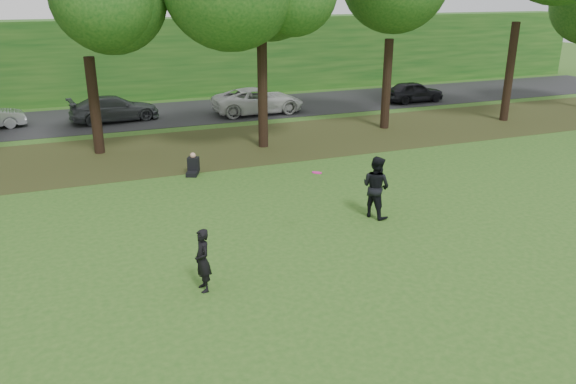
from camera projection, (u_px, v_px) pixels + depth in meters
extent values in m
plane|color=#2A541A|center=(273.00, 289.00, 13.34)|extent=(120.00, 120.00, 0.00)
cube|color=#412C17|center=(173.00, 151.00, 24.73)|extent=(60.00, 7.00, 0.01)
cube|color=black|center=(147.00, 115.00, 31.74)|extent=(70.00, 7.00, 0.02)
cube|color=#154A16|center=(130.00, 59.00, 36.15)|extent=(70.00, 3.00, 5.00)
imported|color=black|center=(203.00, 260.00, 13.05)|extent=(0.43, 0.60, 1.54)
imported|color=black|center=(376.00, 187.00, 17.31)|extent=(1.06, 1.17, 1.95)
imported|color=#414549|center=(114.00, 108.00, 30.18)|extent=(4.85, 2.42, 1.35)
imported|color=silver|center=(258.00, 101.00, 32.08)|extent=(5.21, 2.42, 1.45)
imported|color=black|center=(414.00, 92.00, 35.36)|extent=(3.85, 1.62, 1.30)
cylinder|color=#E5138F|center=(317.00, 173.00, 15.02)|extent=(0.38, 0.38, 0.08)
cube|color=black|center=(192.00, 173.00, 21.48)|extent=(0.59, 0.67, 0.16)
cube|color=black|center=(193.00, 164.00, 21.64)|extent=(0.52, 0.48, 0.56)
sphere|color=tan|center=(193.00, 155.00, 21.52)|extent=(0.22, 0.22, 0.22)
cylinder|color=black|center=(95.00, 106.00, 23.80)|extent=(0.44, 0.44, 4.12)
cylinder|color=black|center=(263.00, 96.00, 24.71)|extent=(0.44, 0.44, 4.62)
cylinder|color=black|center=(387.00, 85.00, 28.19)|extent=(0.44, 0.44, 4.45)
cylinder|color=black|center=(510.00, 72.00, 29.76)|extent=(0.44, 0.44, 5.17)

